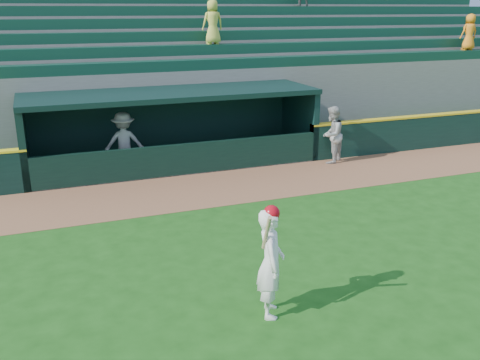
{
  "coord_description": "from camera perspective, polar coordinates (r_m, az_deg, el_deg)",
  "views": [
    {
      "loc": [
        -4.11,
        -9.1,
        5.0
      ],
      "look_at": [
        0.0,
        1.6,
        1.3
      ],
      "focal_mm": 40.0,
      "sensor_mm": 36.0,
      "label": 1
    }
  ],
  "objects": [
    {
      "name": "dugout",
      "position": [
        17.97,
        -7.38,
        6.04
      ],
      "size": [
        9.4,
        2.8,
        2.46
      ],
      "color": "slate",
      "rests_on": "ground"
    },
    {
      "name": "warning_track",
      "position": [
        15.43,
        -4.4,
        -1.07
      ],
      "size": [
        40.0,
        3.0,
        0.01
      ],
      "primitive_type": "cube",
      "color": "brown",
      "rests_on": "ground"
    },
    {
      "name": "stands",
      "position": [
        22.22,
        -10.37,
        10.86
      ],
      "size": [
        34.5,
        6.25,
        7.53
      ],
      "color": "slate",
      "rests_on": "ground"
    },
    {
      "name": "dugout_player_inside",
      "position": [
        17.26,
        -12.26,
        3.94
      ],
      "size": [
        1.33,
        0.87,
        1.92
      ],
      "primitive_type": "imported",
      "rotation": [
        0.0,
        0.0,
        3.01
      ],
      "color": "#A8A8A2",
      "rests_on": "ground"
    },
    {
      "name": "dugout_player_front",
      "position": [
        18.18,
        9.77,
        4.78
      ],
      "size": [
        1.18,
        1.15,
        1.92
      ],
      "primitive_type": "imported",
      "rotation": [
        0.0,
        0.0,
        3.82
      ],
      "color": "#AAAAA4",
      "rests_on": "ground"
    },
    {
      "name": "batter_at_plate",
      "position": [
        8.99,
        3.28,
        -8.64
      ],
      "size": [
        0.66,
        0.88,
        1.99
      ],
      "color": "white",
      "rests_on": "ground"
    },
    {
      "name": "ground",
      "position": [
        11.17,
        2.98,
        -8.73
      ],
      "size": [
        120.0,
        120.0,
        0.0
      ],
      "primitive_type": "plane",
      "color": "#194C13",
      "rests_on": "ground"
    }
  ]
}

